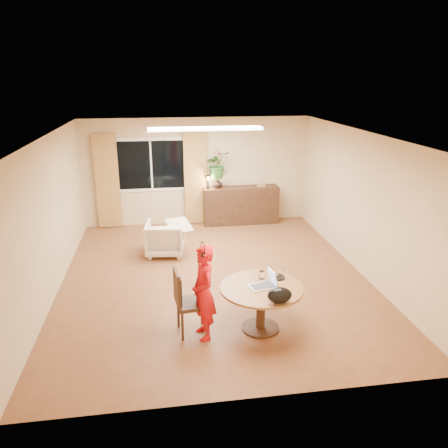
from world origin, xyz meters
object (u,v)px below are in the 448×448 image
object	(u,v)px
dining_table	(261,296)
armchair	(165,238)
dining_chair	(192,301)
child	(204,292)
sideboard	(241,205)

from	to	relation	value
dining_table	armchair	bearing A→B (deg)	113.11
dining_chair	armchair	xyz separation A→B (m)	(-0.32, 3.00, -0.14)
dining_table	dining_chair	distance (m)	0.99
child	sideboard	distance (m)	5.11
armchair	sideboard	xyz separation A→B (m)	(1.92, 1.77, 0.11)
dining_chair	armchair	distance (m)	3.02
dining_chair	child	xyz separation A→B (m)	(0.15, -0.13, 0.19)
dining_table	sideboard	size ratio (longest dim) A/B	0.64
armchair	child	bearing A→B (deg)	105.51
child	sideboard	xyz separation A→B (m)	(1.45, 4.90, -0.23)
dining_table	dining_chair	size ratio (longest dim) A/B	1.20
dining_chair	child	distance (m)	0.28
child	armchair	world-z (taller)	child
dining_table	dining_chair	world-z (taller)	dining_chair
armchair	sideboard	bearing A→B (deg)	-130.35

